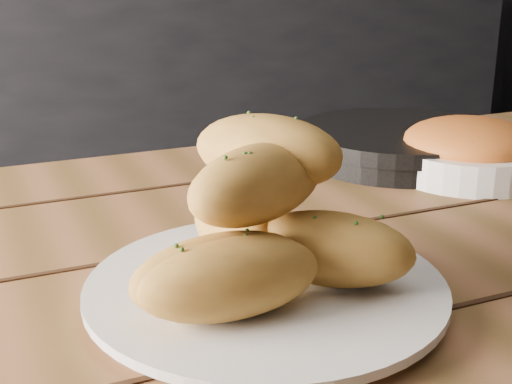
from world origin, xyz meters
name	(u,v)px	position (x,y,z in m)	size (l,w,h in m)	color
counter	(133,119)	(0.00, 1.70, 0.45)	(2.80, 0.60, 0.90)	black
table	(352,355)	(-0.28, -0.31, 0.66)	(1.54, 0.94, 0.75)	brown
plate	(266,291)	(-0.39, -0.33, 0.76)	(0.30, 0.30, 0.02)	silver
bread_rolls	(258,227)	(-0.40, -0.34, 0.82)	(0.24, 0.21, 0.13)	#B68432
skillet	(400,143)	(-0.04, -0.02, 0.77)	(0.41, 0.28, 0.05)	black
bowl	(469,151)	(0.00, -0.11, 0.78)	(0.20, 0.20, 0.07)	white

